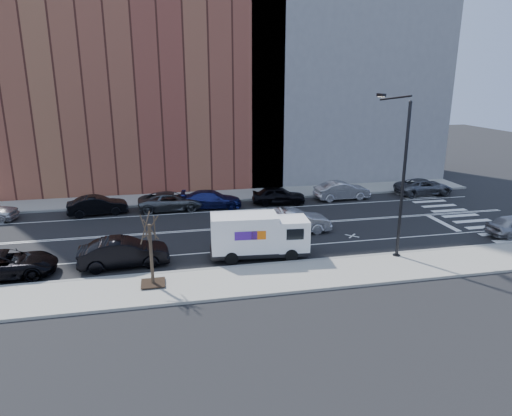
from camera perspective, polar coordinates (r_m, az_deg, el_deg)
name	(u,v)px	position (r m, az deg, el deg)	size (l,w,h in m)	color
ground	(254,227)	(32.44, -0.20, -2.34)	(120.00, 120.00, 0.00)	black
sidewalk_near	(288,277)	(24.46, 4.08, -8.58)	(44.00, 3.60, 0.15)	gray
sidewalk_far	(234,195)	(40.72, -2.74, 1.62)	(44.00, 3.60, 0.15)	gray
curb_near	(280,264)	(26.04, 2.98, -6.94)	(44.00, 0.25, 0.17)	gray
curb_far	(238,200)	(39.00, -2.31, 0.98)	(44.00, 0.25, 0.17)	gray
crosswalk	(455,213)	(38.85, 23.57, -0.58)	(3.00, 14.00, 0.01)	white
road_markings	(254,227)	(32.43, -0.20, -2.33)	(40.00, 8.60, 0.01)	white
bldg_brick	(136,68)	(45.74, -14.78, 16.55)	(26.00, 10.00, 22.00)	brown
bldg_concrete	(339,48)	(49.31, 10.35, 19.07)	(20.00, 10.00, 26.00)	slate
streetlight	(400,171)	(27.24, 17.51, 4.37)	(0.44, 4.02, 9.34)	black
street_tree	(152,261)	(23.45, -12.92, -6.42)	(1.20, 1.20, 3.75)	black
fedex_van	(258,235)	(26.62, 0.29, -3.40)	(5.90, 2.44, 2.63)	black
far_parked_b	(98,205)	(37.10, -19.19, 0.32)	(1.55, 4.45, 1.47)	black
far_parked_c	(171,201)	(36.90, -10.53, 0.86)	(2.39, 5.19, 1.44)	#4D5155
far_parked_d	(212,199)	(37.06, -5.58, 1.09)	(1.97, 4.84, 1.41)	navy
far_parked_e	(279,195)	(38.00, 2.85, 1.60)	(1.77, 4.40, 1.50)	black
far_parked_f	(342,191)	(40.06, 10.70, 2.15)	(1.66, 4.75, 1.56)	#A9A8AD
far_parked_g	(424,187)	(43.75, 20.23, 2.51)	(2.36, 5.12, 1.42)	#55575D
driving_sedan	(294,221)	(31.04, 4.73, -1.67)	(1.73, 4.96, 1.63)	#ADADB2
near_parked_rear_a	(124,253)	(26.63, -16.18, -5.37)	(1.72, 4.92, 1.62)	black
near_parked_rear_b	(5,264)	(27.68, -28.86, -6.19)	(2.38, 5.17, 1.44)	black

